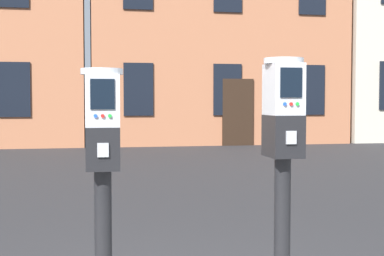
% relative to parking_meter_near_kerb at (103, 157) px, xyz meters
% --- Properties ---
extents(parking_meter_near_kerb, '(0.22, 0.25, 1.46)m').
position_rel_parking_meter_near_kerb_xyz_m(parking_meter_near_kerb, '(0.00, 0.00, 0.00)').
color(parking_meter_near_kerb, black).
rests_on(parking_meter_near_kerb, sidewalk_slab).
extents(parking_meter_twin_adjacent, '(0.22, 0.25, 1.53)m').
position_rel_parking_meter_near_kerb_xyz_m(parking_meter_twin_adjacent, '(0.98, 0.00, 0.05)').
color(parking_meter_twin_adjacent, black).
rests_on(parking_meter_twin_adjacent, sidewalk_slab).
extents(townhouse_orange_brick, '(8.35, 6.52, 9.60)m').
position_rel_parking_meter_near_kerb_xyz_m(townhouse_orange_brick, '(4.21, 17.00, 3.66)').
color(townhouse_orange_brick, '#B7704C').
rests_on(townhouse_orange_brick, ground_plane).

